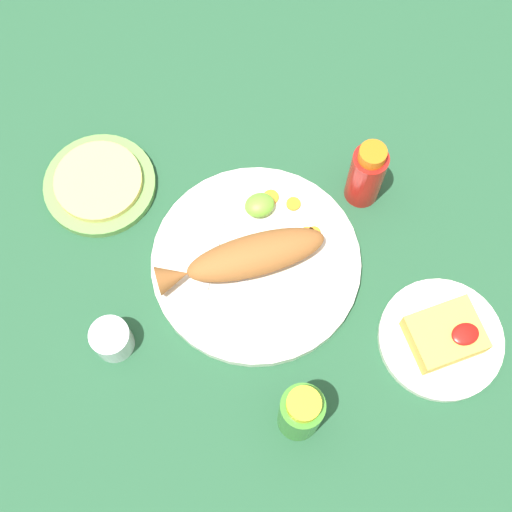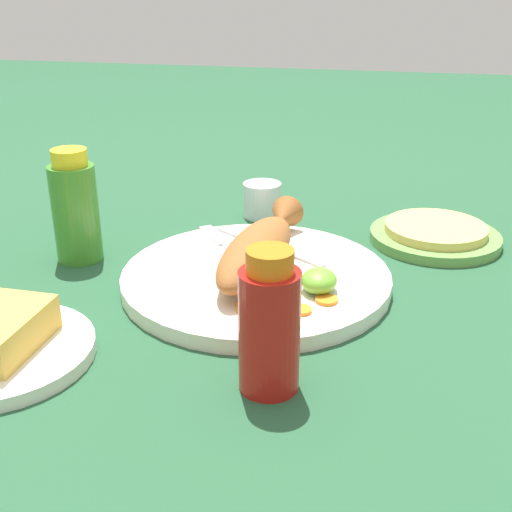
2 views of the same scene
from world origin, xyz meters
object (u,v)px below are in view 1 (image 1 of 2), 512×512
at_px(hot_sauce_bottle_red, 366,174).
at_px(salt_cup, 112,340).
at_px(fork_near, 228,305).
at_px(side_plate_fries, 441,339).
at_px(fried_fish, 246,257).
at_px(main_plate, 256,263).
at_px(fork_far, 206,285).
at_px(hot_sauce_bottle_green, 301,413).
at_px(tortilla_plate, 100,185).

relative_size(hot_sauce_bottle_red, salt_cup, 2.29).
height_order(fork_near, side_plate_fries, fork_near).
bearing_deg(fried_fish, hot_sauce_bottle_red, 18.84).
xyz_separation_m(main_plate, fried_fish, (-0.02, 0.00, 0.03)).
bearing_deg(side_plate_fries, fork_far, 147.13).
relative_size(hot_sauce_bottle_green, side_plate_fries, 0.79).
bearing_deg(hot_sauce_bottle_red, salt_cup, -166.51).
relative_size(main_plate, side_plate_fries, 1.74).
distance_m(fork_far, tortilla_plate, 0.25).
bearing_deg(salt_cup, fork_far, 12.71).
xyz_separation_m(main_plate, hot_sauce_bottle_red, (0.20, 0.06, 0.05)).
distance_m(hot_sauce_bottle_green, tortilla_plate, 0.49).
distance_m(side_plate_fries, tortilla_plate, 0.59).
bearing_deg(hot_sauce_bottle_green, side_plate_fries, 8.86).
bearing_deg(fork_far, main_plate, 129.69).
relative_size(fried_fish, tortilla_plate, 1.45).
distance_m(fork_far, side_plate_fries, 0.36).
xyz_separation_m(fork_far, side_plate_fries, (0.30, -0.20, -0.01)).
xyz_separation_m(fried_fish, fork_near, (-0.05, -0.05, -0.02)).
relative_size(fork_near, hot_sauce_bottle_green, 1.03).
height_order(fork_far, hot_sauce_bottle_red, hot_sauce_bottle_red).
height_order(fork_near, tortilla_plate, fork_near).
height_order(fried_fish, salt_cup, fried_fish).
relative_size(fork_near, fork_far, 0.92).
bearing_deg(fork_near, side_plate_fries, 111.85).
bearing_deg(fork_near, fork_far, -101.94).
bearing_deg(fork_far, salt_cup, -45.40).
bearing_deg(fried_fish, salt_cup, -164.23).
relative_size(hot_sauce_bottle_red, tortilla_plate, 0.75).
height_order(hot_sauce_bottle_green, tortilla_plate, hot_sauce_bottle_green).
height_order(main_plate, side_plate_fries, main_plate).
bearing_deg(main_plate, fried_fish, 176.20).
bearing_deg(fried_fish, main_plate, -0.00).
relative_size(hot_sauce_bottle_green, tortilla_plate, 0.82).
height_order(hot_sauce_bottle_red, salt_cup, hot_sauce_bottle_red).
distance_m(fork_near, hot_sauce_bottle_green, 0.20).
xyz_separation_m(hot_sauce_bottle_red, side_plate_fries, (0.02, -0.27, -0.06)).
distance_m(fried_fish, fork_near, 0.08).
relative_size(fork_near, salt_cup, 2.57).
distance_m(salt_cup, side_plate_fries, 0.49).
xyz_separation_m(fried_fish, hot_sauce_bottle_green, (-0.01, -0.25, 0.03)).
bearing_deg(side_plate_fries, main_plate, 136.44).
bearing_deg(hot_sauce_bottle_green, main_plate, 84.22).
distance_m(main_plate, fork_near, 0.08).
relative_size(fried_fish, salt_cup, 4.44).
relative_size(main_plate, hot_sauce_bottle_green, 2.19).
bearing_deg(main_plate, salt_cup, -169.00).
relative_size(fork_far, hot_sauce_bottle_red, 1.22).
bearing_deg(tortilla_plate, main_plate, -48.10).
relative_size(fork_far, hot_sauce_bottle_green, 1.11).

